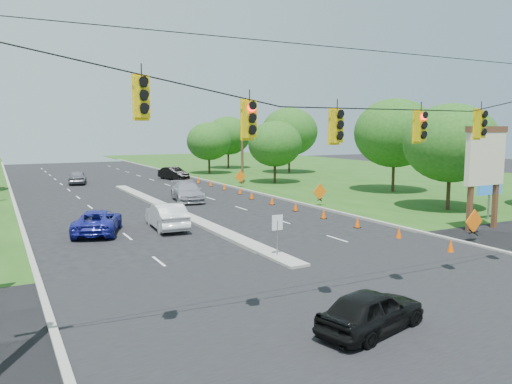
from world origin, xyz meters
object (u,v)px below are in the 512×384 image
white_sedan (167,216)px  blue_pickup (98,221)px  pylon_sign (486,162)px  black_sedan (372,311)px

white_sedan → blue_pickup: 3.96m
blue_pickup → pylon_sign: bearing=174.2°
black_sedan → blue_pickup: bearing=-0.7°
black_sedan → blue_pickup: size_ratio=0.78×
black_sedan → white_sedan: bearing=-12.7°
white_sedan → blue_pickup: (-3.92, 0.57, -0.09)m
blue_pickup → white_sedan: bearing=-169.3°
pylon_sign → black_sedan: (-16.09, -8.76, -3.34)m
pylon_sign → white_sedan: (-16.68, 8.92, -3.22)m
pylon_sign → black_sedan: 18.62m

